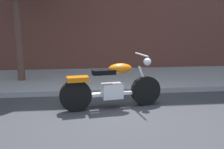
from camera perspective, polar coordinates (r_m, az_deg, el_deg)
ground_plane at (r=4.87m, az=1.66°, el=-10.01°), size 60.00×60.00×0.00m
sidewalk at (r=7.95m, az=-1.62°, el=-1.02°), size 25.28×3.23×0.14m
motorcycle at (r=5.29m, az=-0.03°, el=-2.94°), size 2.23×0.72×1.17m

